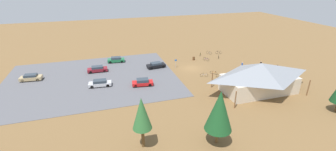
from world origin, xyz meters
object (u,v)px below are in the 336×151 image
Objects in this scene: bicycle_yellow_edge_north at (200,54)px; pine_west at (142,114)px; visitor_by_pavilion at (242,65)px; car_tan_aisle_side at (31,77)px; bicycle_white_yard_left at (204,75)px; bicycle_orange_near_porch at (214,73)px; car_red_mid_lot at (143,82)px; bicycle_silver_trailside at (209,53)px; bicycle_black_edge_south at (219,52)px; car_silver_second_row at (100,83)px; car_black_front_row at (156,65)px; visitor_at_bikes at (261,64)px; trash_bin at (194,58)px; bicycle_purple_lone_east at (206,59)px; bicycle_blue_back_row at (220,76)px; bike_pavilion at (260,76)px; car_maroon_by_curb at (97,69)px; lot_sign at (176,62)px; car_green_far_end at (116,60)px; bicycle_green_yard_center at (219,57)px; pine_far_east at (219,111)px.

pine_west is at bearing 54.93° from bicycle_yellow_edge_north.
pine_west is 35.05m from visitor_by_pavilion.
bicycle_white_yard_left is at bearing 166.32° from car_tan_aisle_side.
bicycle_orange_near_porch is 0.30× the size of car_red_mid_lot.
bicycle_black_edge_south is (-2.85, 0.43, -0.01)m from bicycle_silver_trailside.
bicycle_silver_trailside is 0.32× the size of car_silver_second_row.
visitor_at_bikes is (-24.29, 7.58, 0.20)m from car_black_front_row.
trash_bin is 3.26m from bicycle_purple_lone_east.
bicycle_yellow_edge_north is 1.00× the size of bicycle_purple_lone_east.
bicycle_blue_back_row is at bearing -140.16° from pine_west.
car_black_front_row is at bearing 5.42° from bicycle_purple_lone_east.
car_red_mid_lot is 8.59m from car_silver_second_row.
bike_pavilion is at bearing 102.49° from trash_bin.
visitor_at_bikes is (-7.00, 13.77, 0.54)m from bicycle_silver_trailside.
pine_west reaches higher than bicycle_black_edge_south.
bicycle_blue_back_row is 0.28× the size of car_maroon_by_curb.
trash_bin is at bearing -86.85° from bicycle_orange_near_porch.
lot_sign is at bearing -141.58° from car_red_mid_lot.
bicycle_white_yard_left is 1.11× the size of bicycle_purple_lone_east.
car_green_far_end reaches higher than trash_bin.
car_silver_second_row is (27.80, 12.46, 0.34)m from bicycle_yellow_edge_north.
bicycle_black_edge_south is (-6.13, -4.43, -0.01)m from bicycle_purple_lone_east.
car_tan_aisle_side is (47.57, 5.22, 0.36)m from bicycle_black_edge_south.
visitor_at_bikes reaches higher than car_silver_second_row.
bicycle_green_yard_center is at bearing -97.19° from bike_pavilion.
bicycle_green_yard_center is 18.35m from car_black_front_row.
trash_bin is 9.58m from bicycle_black_edge_south.
car_silver_second_row is at bearing 20.45° from bicycle_black_edge_south.
pine_west is at bearing 72.14° from car_black_front_row.
bicycle_black_edge_south is 0.38× the size of car_green_far_end.
car_tan_aisle_side is at bearing -23.33° from bike_pavilion.
visitor_by_pavilion is 1.04× the size of visitor_at_bikes.
bicycle_green_yard_center is 0.34× the size of car_tan_aisle_side.
car_maroon_by_curb is at bearing -50.59° from car_red_mid_lot.
pine_far_east is at bearing 68.81° from bicycle_yellow_edge_north.
lot_sign is at bearing -50.08° from bicycle_blue_back_row.
car_tan_aisle_side is at bearing 7.04° from bicycle_yellow_edge_north.
car_maroon_by_curb is at bearing -33.57° from bike_pavilion.
bicycle_white_yard_left is 0.38× the size of car_maroon_by_curb.
bicycle_orange_near_porch is 11.86m from bicycle_green_yard_center.
visitor_by_pavilion reaches higher than bicycle_orange_near_porch.
bike_pavilion is 13.76m from visitor_at_bikes.
bicycle_purple_lone_east is (-9.38, -2.54, -1.02)m from lot_sign.
visitor_at_bikes is (-8.63, -10.47, -2.28)m from bike_pavilion.
car_black_front_row is at bearing -33.34° from bicycle_orange_near_porch.
car_black_front_row reaches higher than bicycle_orange_near_porch.
car_green_far_end is (27.14, -4.73, 0.36)m from bicycle_green_yard_center.
pine_far_east reaches higher than visitor_at_bikes.
bicycle_purple_lone_east is 1.02× the size of bicycle_green_yard_center.
car_tan_aisle_side reaches higher than bicycle_black_edge_south.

